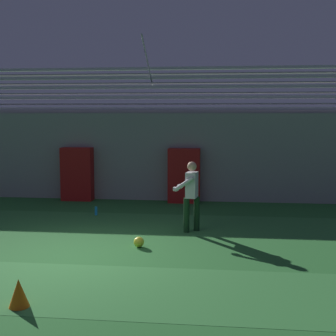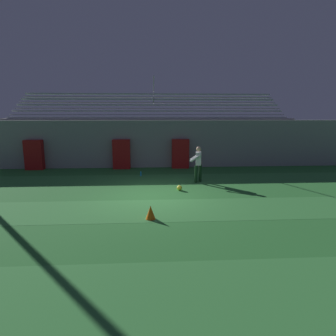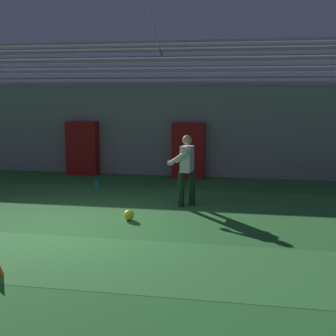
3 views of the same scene
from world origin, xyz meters
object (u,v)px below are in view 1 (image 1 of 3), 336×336
object	(u,v)px
traffic_cone	(19,293)
water_bottle	(96,211)
padding_pillar_gate_right	(184,176)
soccer_ball	(139,242)
padding_pillar_gate_left	(77,174)
goalkeeper	(191,192)

from	to	relation	value
traffic_cone	water_bottle	world-z (taller)	traffic_cone
padding_pillar_gate_right	water_bottle	world-z (taller)	padding_pillar_gate_right
padding_pillar_gate_right	traffic_cone	bearing A→B (deg)	-101.94
padding_pillar_gate_right	traffic_cone	world-z (taller)	padding_pillar_gate_right
soccer_ball	water_bottle	xyz separation A→B (m)	(-1.71, 2.92, 0.01)
padding_pillar_gate_left	goalkeeper	size ratio (longest dim) A/B	1.02
goalkeeper	traffic_cone	distance (m)	5.19
padding_pillar_gate_left	soccer_ball	bearing A→B (deg)	-60.24
soccer_ball	traffic_cone	size ratio (longest dim) A/B	0.52
padding_pillar_gate_right	soccer_ball	bearing A→B (deg)	-96.22
water_bottle	padding_pillar_gate_right	bearing A→B (deg)	43.40
soccer_ball	water_bottle	world-z (taller)	water_bottle
water_bottle	padding_pillar_gate_left	bearing A→B (deg)	118.94
padding_pillar_gate_left	soccer_ball	xyz separation A→B (m)	(2.90, -5.06, -0.74)
goalkeeper	water_bottle	size ratio (longest dim) A/B	6.96
traffic_cone	water_bottle	distance (m)	6.15
goalkeeper	water_bottle	xyz separation A→B (m)	(-2.71, 1.48, -0.83)
soccer_ball	traffic_cone	xyz separation A→B (m)	(-1.20, -3.21, 0.10)
goalkeeper	padding_pillar_gate_right	bearing A→B (deg)	97.06
padding_pillar_gate_left	water_bottle	size ratio (longest dim) A/B	7.10
padding_pillar_gate_right	soccer_ball	xyz separation A→B (m)	(-0.55, -5.06, -0.74)
traffic_cone	padding_pillar_gate_left	bearing A→B (deg)	101.60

